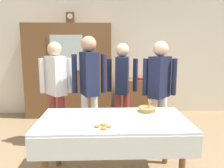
% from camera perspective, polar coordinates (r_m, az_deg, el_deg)
% --- Properties ---
extents(back_wall, '(6.40, 0.10, 2.70)m').
position_cam_1_polar(back_wall, '(5.44, -0.95, 6.89)').
color(back_wall, silver).
rests_on(back_wall, ground).
extents(dining_table, '(1.75, 0.95, 0.76)m').
position_cam_1_polar(dining_table, '(2.73, 0.34, -11.02)').
color(dining_table, brown).
rests_on(dining_table, ground).
extents(wall_cabinet, '(1.91, 0.46, 2.08)m').
position_cam_1_polar(wall_cabinet, '(5.23, -10.79, 3.23)').
color(wall_cabinet, brown).
rests_on(wall_cabinet, ground).
extents(mantel_clock, '(0.18, 0.11, 0.24)m').
position_cam_1_polar(mantel_clock, '(5.22, -10.42, 16.01)').
color(mantel_clock, brown).
rests_on(mantel_clock, wall_cabinet).
extents(bookshelf_low, '(1.09, 0.35, 0.82)m').
position_cam_1_polar(bookshelf_low, '(5.40, 7.10, -3.28)').
color(bookshelf_low, brown).
rests_on(bookshelf_low, ground).
extents(book_stack, '(0.17, 0.21, 0.06)m').
position_cam_1_polar(book_stack, '(5.31, 7.20, 1.38)').
color(book_stack, '#99332D').
rests_on(book_stack, bookshelf_low).
extents(tea_cup_near_right, '(0.13, 0.13, 0.06)m').
position_cam_1_polar(tea_cup_near_right, '(2.90, -2.36, -7.05)').
color(tea_cup_near_right, silver).
rests_on(tea_cup_near_right, dining_table).
extents(tea_cup_back_edge, '(0.13, 0.13, 0.06)m').
position_cam_1_polar(tea_cup_back_edge, '(2.73, -2.06, -8.11)').
color(tea_cup_back_edge, white).
rests_on(tea_cup_back_edge, dining_table).
extents(tea_cup_mid_left, '(0.13, 0.13, 0.06)m').
position_cam_1_polar(tea_cup_mid_left, '(2.79, -9.79, -7.84)').
color(tea_cup_mid_left, white).
rests_on(tea_cup_mid_left, dining_table).
extents(bread_basket, '(0.24, 0.24, 0.16)m').
position_cam_1_polar(bread_basket, '(3.04, 8.82, -6.20)').
color(bread_basket, '#9E7542').
rests_on(bread_basket, dining_table).
extents(pastry_plate, '(0.28, 0.28, 0.05)m').
position_cam_1_polar(pastry_plate, '(2.42, -2.34, -10.85)').
color(pastry_plate, white).
rests_on(pastry_plate, dining_table).
extents(spoon_near_left, '(0.12, 0.02, 0.01)m').
position_cam_1_polar(spoon_near_left, '(2.88, 14.11, -7.94)').
color(spoon_near_left, silver).
rests_on(spoon_near_left, dining_table).
extents(spoon_back_edge, '(0.12, 0.02, 0.01)m').
position_cam_1_polar(spoon_back_edge, '(2.59, -7.27, -9.72)').
color(spoon_back_edge, silver).
rests_on(spoon_back_edge, dining_table).
extents(person_near_right_end, '(0.52, 0.40, 1.68)m').
position_cam_1_polar(person_near_right_end, '(3.55, 11.82, -0.15)').
color(person_near_right_end, silver).
rests_on(person_near_right_end, ground).
extents(person_by_cabinet, '(0.52, 0.41, 1.76)m').
position_cam_1_polar(person_by_cabinet, '(3.48, -5.74, 0.71)').
color(person_by_cabinet, silver).
rests_on(person_by_cabinet, ground).
extents(person_behind_table_left, '(0.52, 0.40, 1.67)m').
position_cam_1_polar(person_behind_table_left, '(3.77, -13.89, 0.29)').
color(person_behind_table_left, '#933338').
rests_on(person_behind_table_left, ground).
extents(person_beside_shelf, '(0.52, 0.39, 1.65)m').
position_cam_1_polar(person_beside_shelf, '(3.84, 2.58, 0.50)').
color(person_beside_shelf, '#933338').
rests_on(person_beside_shelf, ground).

